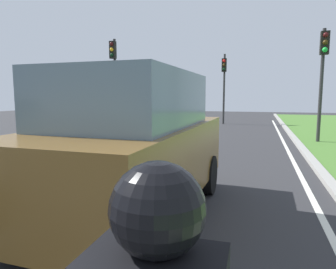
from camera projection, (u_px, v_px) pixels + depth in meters
ground_plane at (179, 153)px, 10.28m from camera, size 60.00×60.00×0.00m
lane_line_center at (159, 152)px, 10.49m from camera, size 0.12×32.00×0.01m
lane_line_right_edge at (293, 160)px, 9.25m from camera, size 0.12×32.00×0.01m
curb_right at (311, 159)px, 9.10m from camera, size 0.24×48.00×0.12m
car_suv_ahead at (135, 145)px, 4.70m from camera, size 2.06×4.54×2.28m
car_hatchback_far at (125, 125)px, 11.19m from camera, size 1.76×3.71×1.78m
traffic_light_near_right at (323, 65)px, 12.12m from camera, size 0.32×0.50×4.61m
traffic_light_overhead_left at (114, 69)px, 16.24m from camera, size 0.32×0.50×4.97m
traffic_light_far_median at (224, 77)px, 20.96m from camera, size 0.32×0.50×4.83m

